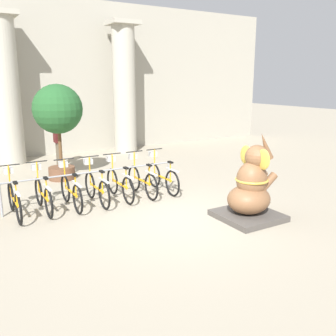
{
  "coord_description": "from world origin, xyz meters",
  "views": [
    {
      "loc": [
        -4.08,
        -6.56,
        2.93
      ],
      "look_at": [
        0.06,
        0.47,
        1.0
      ],
      "focal_mm": 40.0,
      "sensor_mm": 36.0,
      "label": 1
    }
  ],
  "objects_px": {
    "bicycle_1": "(43,194)",
    "bicycle_6": "(162,176)",
    "bicycle_3": "(96,187)",
    "bicycle_4": "(119,183)",
    "bicycle_0": "(14,199)",
    "bicycle_2": "(71,190)",
    "person_pedestrian": "(57,137)",
    "potted_tree": "(58,114)",
    "bicycle_5": "(142,179)",
    "elephant_statue": "(251,190)"
  },
  "relations": [
    {
      "from": "bicycle_5",
      "to": "bicycle_6",
      "type": "relative_size",
      "value": 1.0
    },
    {
      "from": "bicycle_1",
      "to": "bicycle_5",
      "type": "relative_size",
      "value": 1.0
    },
    {
      "from": "bicycle_3",
      "to": "potted_tree",
      "type": "relative_size",
      "value": 0.59
    },
    {
      "from": "elephant_statue",
      "to": "bicycle_3",
      "type": "bearing_deg",
      "value": 133.44
    },
    {
      "from": "bicycle_0",
      "to": "elephant_statue",
      "type": "xyz_separation_m",
      "value": [
        4.38,
        -2.65,
        0.23
      ]
    },
    {
      "from": "bicycle_6",
      "to": "bicycle_5",
      "type": "bearing_deg",
      "value": -178.03
    },
    {
      "from": "bicycle_1",
      "to": "bicycle_4",
      "type": "height_order",
      "value": "same"
    },
    {
      "from": "bicycle_1",
      "to": "bicycle_6",
      "type": "height_order",
      "value": "same"
    },
    {
      "from": "bicycle_1",
      "to": "person_pedestrian",
      "type": "bearing_deg",
      "value": 71.24
    },
    {
      "from": "bicycle_3",
      "to": "bicycle_4",
      "type": "height_order",
      "value": "same"
    },
    {
      "from": "bicycle_3",
      "to": "bicycle_4",
      "type": "relative_size",
      "value": 1.0
    },
    {
      "from": "bicycle_1",
      "to": "potted_tree",
      "type": "bearing_deg",
      "value": 66.84
    },
    {
      "from": "bicycle_6",
      "to": "bicycle_4",
      "type": "bearing_deg",
      "value": -179.37
    },
    {
      "from": "bicycle_0",
      "to": "bicycle_6",
      "type": "bearing_deg",
      "value": 0.98
    },
    {
      "from": "bicycle_0",
      "to": "bicycle_2",
      "type": "height_order",
      "value": "same"
    },
    {
      "from": "bicycle_4",
      "to": "bicycle_0",
      "type": "bearing_deg",
      "value": -178.84
    },
    {
      "from": "bicycle_1",
      "to": "bicycle_4",
      "type": "distance_m",
      "value": 1.87
    },
    {
      "from": "bicycle_4",
      "to": "bicycle_6",
      "type": "xyz_separation_m",
      "value": [
        1.25,
        0.01,
        0.0
      ]
    },
    {
      "from": "bicycle_3",
      "to": "bicycle_6",
      "type": "height_order",
      "value": "same"
    },
    {
      "from": "bicycle_0",
      "to": "bicycle_3",
      "type": "distance_m",
      "value": 1.87
    },
    {
      "from": "bicycle_4",
      "to": "potted_tree",
      "type": "distance_m",
      "value": 3.15
    },
    {
      "from": "bicycle_1",
      "to": "bicycle_2",
      "type": "height_order",
      "value": "same"
    },
    {
      "from": "bicycle_2",
      "to": "bicycle_5",
      "type": "distance_m",
      "value": 1.87
    },
    {
      "from": "bicycle_3",
      "to": "elephant_statue",
      "type": "bearing_deg",
      "value": -46.56
    },
    {
      "from": "bicycle_0",
      "to": "bicycle_5",
      "type": "bearing_deg",
      "value": 0.79
    },
    {
      "from": "bicycle_2",
      "to": "bicycle_4",
      "type": "xyz_separation_m",
      "value": [
        1.25,
        0.03,
        0.0
      ]
    },
    {
      "from": "bicycle_1",
      "to": "bicycle_6",
      "type": "xyz_separation_m",
      "value": [
        3.11,
        0.0,
        0.0
      ]
    },
    {
      "from": "bicycle_2",
      "to": "elephant_statue",
      "type": "relative_size",
      "value": 0.89
    },
    {
      "from": "bicycle_4",
      "to": "elephant_statue",
      "type": "height_order",
      "value": "elephant_statue"
    },
    {
      "from": "bicycle_2",
      "to": "bicycle_5",
      "type": "relative_size",
      "value": 1.0
    },
    {
      "from": "person_pedestrian",
      "to": "potted_tree",
      "type": "relative_size",
      "value": 0.61
    },
    {
      "from": "bicycle_5",
      "to": "bicycle_4",
      "type": "bearing_deg",
      "value": 179.3
    },
    {
      "from": "bicycle_2",
      "to": "bicycle_3",
      "type": "bearing_deg",
      "value": -1.1
    },
    {
      "from": "bicycle_0",
      "to": "bicycle_2",
      "type": "xyz_separation_m",
      "value": [
        1.25,
        0.02,
        0.0
      ]
    },
    {
      "from": "bicycle_0",
      "to": "bicycle_2",
      "type": "relative_size",
      "value": 1.0
    },
    {
      "from": "bicycle_1",
      "to": "bicycle_3",
      "type": "xyz_separation_m",
      "value": [
        1.25,
        -0.06,
        0.0
      ]
    },
    {
      "from": "bicycle_4",
      "to": "bicycle_5",
      "type": "distance_m",
      "value": 0.62
    },
    {
      "from": "bicycle_2",
      "to": "bicycle_6",
      "type": "height_order",
      "value": "same"
    },
    {
      "from": "bicycle_2",
      "to": "person_pedestrian",
      "type": "bearing_deg",
      "value": 78.92
    },
    {
      "from": "bicycle_3",
      "to": "elephant_statue",
      "type": "height_order",
      "value": "elephant_statue"
    },
    {
      "from": "bicycle_1",
      "to": "bicycle_5",
      "type": "distance_m",
      "value": 2.49
    },
    {
      "from": "bicycle_4",
      "to": "potted_tree",
      "type": "relative_size",
      "value": 0.59
    },
    {
      "from": "person_pedestrian",
      "to": "bicycle_3",
      "type": "bearing_deg",
      "value": -93.16
    },
    {
      "from": "bicycle_4",
      "to": "person_pedestrian",
      "type": "relative_size",
      "value": 0.97
    },
    {
      "from": "bicycle_0",
      "to": "bicycle_3",
      "type": "height_order",
      "value": "same"
    },
    {
      "from": "bicycle_0",
      "to": "potted_tree",
      "type": "bearing_deg",
      "value": 56.98
    },
    {
      "from": "potted_tree",
      "to": "person_pedestrian",
      "type": "bearing_deg",
      "value": 78.25
    },
    {
      "from": "bicycle_5",
      "to": "potted_tree",
      "type": "distance_m",
      "value": 3.36
    },
    {
      "from": "bicycle_4",
      "to": "elephant_statue",
      "type": "distance_m",
      "value": 3.31
    },
    {
      "from": "elephant_statue",
      "to": "bicycle_2",
      "type": "bearing_deg",
      "value": 139.62
    }
  ]
}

